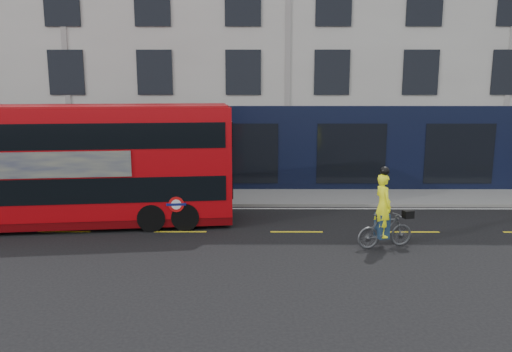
{
  "coord_description": "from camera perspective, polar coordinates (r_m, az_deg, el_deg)",
  "views": [
    {
      "loc": [
        -1.32,
        -14.98,
        5.05
      ],
      "look_at": [
        -1.4,
        1.95,
        1.87
      ],
      "focal_mm": 35.0,
      "sensor_mm": 36.0,
      "label": 1
    }
  ],
  "objects": [
    {
      "name": "road_edge_line",
      "position": [
        20.36,
        3.97,
        -3.74
      ],
      "size": [
        58.0,
        0.1,
        0.01
      ],
      "primitive_type": "cube",
      "color": "silver",
      "rests_on": "ground"
    },
    {
      "name": "pavement",
      "position": [
        22.09,
        3.68,
        -2.44
      ],
      "size": [
        60.0,
        3.0,
        0.12
      ],
      "primitive_type": "cube",
      "color": "gray",
      "rests_on": "ground"
    },
    {
      "name": "lane_dashes",
      "position": [
        17.28,
        4.66,
        -6.38
      ],
      "size": [
        58.0,
        0.12,
        0.01
      ],
      "primitive_type": null,
      "color": "gold",
      "rests_on": "ground"
    },
    {
      "name": "kerb",
      "position": [
        20.63,
        3.92,
        -3.37
      ],
      "size": [
        60.0,
        0.12,
        0.13
      ],
      "primitive_type": "cube",
      "color": "gray",
      "rests_on": "ground"
    },
    {
      "name": "building_terrace",
      "position": [
        28.06,
        3.06,
        15.61
      ],
      "size": [
        50.0,
        10.07,
        15.0
      ],
      "color": "#BBB9B0",
      "rests_on": "ground"
    },
    {
      "name": "bus",
      "position": [
        18.64,
        -19.3,
        1.22
      ],
      "size": [
        10.82,
        3.64,
        4.28
      ],
      "rotation": [
        0.0,
        0.0,
        0.12
      ],
      "color": "#AC060C",
      "rests_on": "ground"
    },
    {
      "name": "ground",
      "position": [
        15.86,
        5.07,
        -7.97
      ],
      "size": [
        120.0,
        120.0,
        0.0
      ],
      "primitive_type": "plane",
      "color": "black",
      "rests_on": "ground"
    },
    {
      "name": "cyclist",
      "position": [
        15.89,
        14.46,
        -4.95
      ],
      "size": [
        1.91,
        0.99,
        2.57
      ],
      "rotation": [
        0.0,
        0.0,
        0.27
      ],
      "color": "#4A4C4F",
      "rests_on": "ground"
    }
  ]
}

